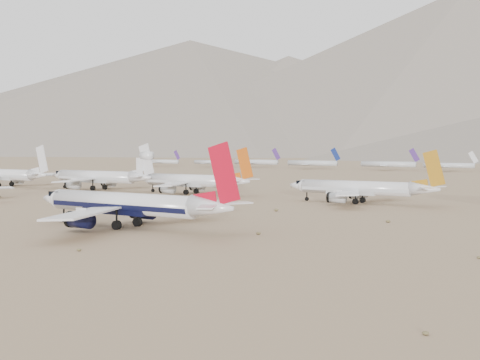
{
  "coord_description": "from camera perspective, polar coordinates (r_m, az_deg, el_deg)",
  "views": [
    {
      "loc": [
        78.82,
        -89.58,
        15.29
      ],
      "look_at": [
        -6.42,
        43.67,
        7.0
      ],
      "focal_mm": 45.0,
      "sensor_mm": 36.0,
      "label": 1
    }
  ],
  "objects": [
    {
      "name": "ground",
      "position": [
        120.29,
        -8.69,
        -4.34
      ],
      "size": [
        7000.0,
        7000.0,
        0.0
      ],
      "primitive_type": "plane",
      "color": "#80664A",
      "rests_on": "ground"
    },
    {
      "name": "main_airliner",
      "position": [
        117.15,
        -10.42,
        -2.32
      ],
      "size": [
        46.77,
        45.68,
        16.5
      ],
      "color": "white",
      "rests_on": "ground"
    },
    {
      "name": "row2_gold_tail",
      "position": [
        169.83,
        11.41,
        -0.8
      ],
      "size": [
        42.33,
        41.4,
        15.07
      ],
      "color": "white",
      "rests_on": "ground"
    },
    {
      "name": "row2_orange_tail",
      "position": [
        201.53,
        -4.53,
        -0.1
      ],
      "size": [
        44.19,
        43.23,
        15.76
      ],
      "color": "white",
      "rests_on": "ground"
    },
    {
      "name": "row2_white_trijet",
      "position": [
        226.36,
        -13.03,
        0.31
      ],
      "size": [
        48.27,
        47.18,
        17.11
      ],
      "color": "white",
      "rests_on": "ground"
    },
    {
      "name": "row2_white_twin",
      "position": [
        257.81,
        -21.31,
        0.44
      ],
      "size": [
        46.67,
        45.66,
        16.67
      ],
      "color": "white",
      "rests_on": "ground"
    },
    {
      "name": "desert_scrub",
      "position": [
        103.99,
        -18.56,
        -5.45
      ],
      "size": [
        261.14,
        128.9,
        0.63
      ],
      "color": "brown",
      "rests_on": "ground"
    }
  ]
}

